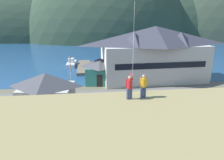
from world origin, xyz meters
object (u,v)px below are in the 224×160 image
(parked_car_back_row_right, at_px, (178,98))
(parked_car_mid_row_far, at_px, (189,120))
(harbor_lodge, at_px, (155,53))
(person_kite_flyer, at_px, (129,87))
(wharf_dock, at_px, (84,67))
(storage_shed_near_lot, at_px, (47,91))
(parked_car_lone_by_shed, at_px, (131,102))
(moored_boat_wharfside, at_px, (71,63))
(storage_shed_waterside, at_px, (100,70))
(parked_car_back_row_left, at_px, (95,103))
(moored_boat_outer_mooring, at_px, (97,67))
(parking_light_pole, at_px, (71,76))
(parked_car_front_row_silver, at_px, (54,132))
(person_companion, at_px, (143,85))

(parked_car_back_row_right, bearing_deg, parked_car_mid_row_far, -102.97)
(harbor_lodge, xyz_separation_m, person_kite_flyer, (-10.47, -26.45, 1.91))
(wharf_dock, bearing_deg, storage_shed_near_lot, -100.60)
(harbor_lodge, bearing_deg, parked_car_lone_by_shed, -119.19)
(harbor_lodge, height_order, moored_boat_wharfside, harbor_lodge)
(storage_shed_waterside, distance_m, parked_car_mid_row_far, 21.19)
(parked_car_back_row_right, relative_size, parked_car_back_row_left, 1.01)
(harbor_lodge, relative_size, parked_car_mid_row_far, 5.14)
(moored_boat_outer_mooring, distance_m, parked_car_mid_row_far, 31.18)
(parked_car_mid_row_far, relative_size, person_kite_flyer, 2.34)
(wharf_dock, height_order, parked_car_back_row_right, parked_car_back_row_right)
(person_kite_flyer, bearing_deg, parked_car_back_row_left, 98.99)
(storage_shed_near_lot, height_order, wharf_dock, storage_shed_near_lot)
(moored_boat_wharfside, relative_size, parking_light_pole, 0.99)
(harbor_lodge, xyz_separation_m, parked_car_lone_by_shed, (-7.50, -13.42, -4.76))
(parked_car_front_row_silver, relative_size, parked_car_lone_by_shed, 0.98)
(storage_shed_waterside, relative_size, parking_light_pole, 0.92)
(storage_shed_waterside, bearing_deg, wharf_dock, 104.21)
(parked_car_back_row_left, bearing_deg, parked_car_lone_by_shed, -1.80)
(person_companion, bearing_deg, parking_light_pole, 111.59)
(storage_shed_waterside, xyz_separation_m, parked_car_front_row_silver, (-6.03, -20.03, -1.55))
(person_companion, bearing_deg, moored_boat_outer_mooring, 92.70)
(storage_shed_waterside, bearing_deg, moored_boat_outer_mooring, 90.51)
(harbor_lodge, bearing_deg, parked_car_mid_row_far, -95.29)
(parked_car_back_row_right, height_order, parking_light_pole, parking_light_pole)
(parked_car_lone_by_shed, bearing_deg, storage_shed_waterside, 105.22)
(parked_car_back_row_right, height_order, parked_car_front_row_silver, same)
(wharf_dock, distance_m, parked_car_back_row_left, 26.04)
(parked_car_mid_row_far, height_order, parked_car_front_row_silver, same)
(parking_light_pole, bearing_deg, wharf_dock, 85.93)
(harbor_lodge, distance_m, parking_light_pole, 18.73)
(harbor_lodge, height_order, parked_car_back_row_left, harbor_lodge)
(moored_boat_wharfside, distance_m, person_kite_flyer, 43.63)
(harbor_lodge, distance_m, parked_car_back_row_left, 18.87)
(storage_shed_near_lot, distance_m, parked_car_back_row_left, 6.79)
(wharf_dock, distance_m, parked_car_back_row_right, 29.27)
(moored_boat_outer_mooring, relative_size, parked_car_lone_by_shed, 1.36)
(moored_boat_outer_mooring, height_order, parked_car_front_row_silver, moored_boat_outer_mooring)
(storage_shed_waterside, bearing_deg, harbor_lodge, 2.68)
(storage_shed_near_lot, bearing_deg, parked_car_back_row_right, -1.45)
(moored_boat_wharfside, bearing_deg, storage_shed_near_lot, -92.62)
(person_kite_flyer, bearing_deg, parking_light_pole, 108.09)
(storage_shed_waterside, distance_m, parked_car_back_row_left, 12.94)
(harbor_lodge, relative_size, parked_car_front_row_silver, 5.22)
(parked_car_back_row_left, xyz_separation_m, parking_light_pole, (-3.40, 3.59, 3.02))
(harbor_lodge, bearing_deg, moored_boat_wharfside, 138.04)
(parked_car_mid_row_far, relative_size, parked_car_back_row_left, 1.01)
(parked_car_mid_row_far, distance_m, parking_light_pole, 17.51)
(parked_car_back_row_left, bearing_deg, storage_shed_near_lot, 173.17)
(storage_shed_near_lot, height_order, parked_car_front_row_silver, storage_shed_near_lot)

